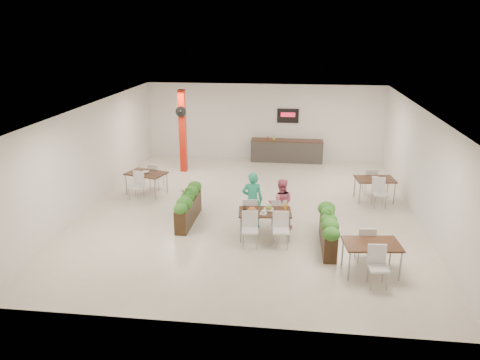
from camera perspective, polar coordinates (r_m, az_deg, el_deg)
name	(u,v)px	position (r m, az deg, el deg)	size (l,w,h in m)	color
ground	(250,209)	(14.69, 1.18, -3.60)	(12.00, 12.00, 0.00)	beige
room_shell	(250,147)	(14.07, 1.23, 4.01)	(10.10, 12.10, 3.22)	white
red_column	(183,130)	(18.30, -7.01, 6.04)	(0.40, 0.41, 3.20)	#B81C0C
service_counter	(287,150)	(19.86, 5.71, 3.64)	(3.00, 0.64, 2.20)	#302E2B
main_table	(265,215)	(12.59, 3.01, -4.32)	(1.47, 1.73, 0.92)	#321D10
diner_man	(252,200)	(13.16, 1.52, -2.45)	(0.59, 0.39, 1.63)	#27AC83
diner_woman	(281,204)	(13.15, 5.00, -2.92)	(0.71, 0.55, 1.46)	#E66689
planter_left	(188,205)	(13.67, -6.32, -3.04)	(0.43, 2.09, 1.10)	black
planter_right	(328,229)	(12.31, 10.71, -5.83)	(0.43, 2.05, 1.07)	black
side_table_a	(146,176)	(16.16, -11.36, 0.49)	(1.48, 1.67, 0.92)	#321D10
side_table_b	(375,182)	(15.86, 16.11, -0.24)	(1.33, 1.66, 0.92)	#321D10
side_table_c	(372,248)	(11.23, 15.75, -7.98)	(1.35, 1.66, 0.92)	#321D10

